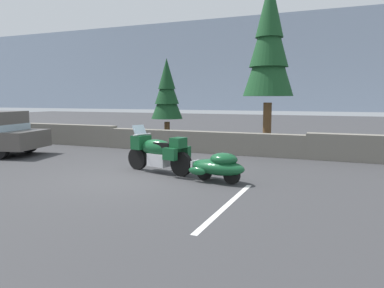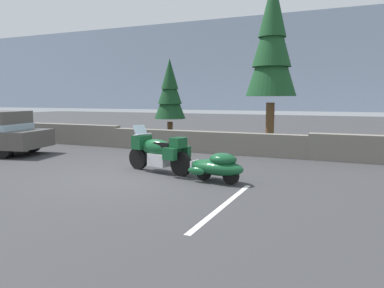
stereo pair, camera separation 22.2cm
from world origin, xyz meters
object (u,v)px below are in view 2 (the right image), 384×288
at_px(pine_tree_secondary, 170,92).
at_px(pine_tree_tall, 272,43).
at_px(car_shaped_trailer, 217,166).
at_px(touring_motorcycle, 158,151).

bearing_deg(pine_tree_secondary, pine_tree_tall, 3.81).
xyz_separation_m(car_shaped_trailer, pine_tree_tall, (0.07, 5.91, 3.80)).
distance_m(touring_motorcycle, pine_tree_secondary, 5.87).
height_order(car_shaped_trailer, pine_tree_tall, pine_tree_tall).
height_order(pine_tree_tall, pine_tree_secondary, pine_tree_tall).
bearing_deg(car_shaped_trailer, pine_tree_tall, 89.31).
relative_size(pine_tree_tall, pine_tree_secondary, 1.77).
xyz_separation_m(pine_tree_tall, pine_tree_secondary, (-4.27, -0.28, -1.84)).
relative_size(car_shaped_trailer, pine_tree_tall, 0.33).
bearing_deg(pine_tree_secondary, touring_motorcycle, -66.38).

